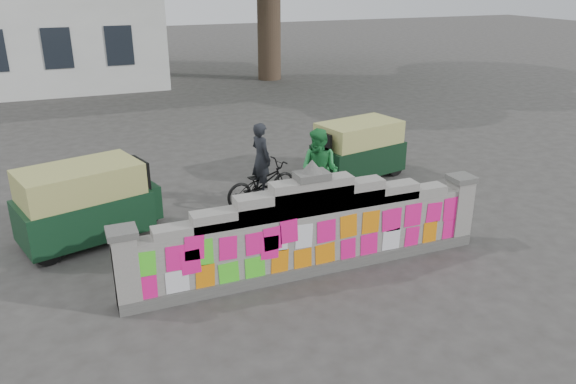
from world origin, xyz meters
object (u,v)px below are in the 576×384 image
Objects in this scene: cyclist_bike at (262,183)px; rickshaw_left at (86,202)px; pedestrian at (319,171)px; rickshaw_right at (356,149)px; cyclist_rider at (261,169)px.

rickshaw_left is (-3.67, -0.51, 0.31)m from cyclist_bike.
rickshaw_left reaches higher than cyclist_bike.
pedestrian is 2.36m from rickshaw_right.
cyclist_rider reaches higher than rickshaw_right.
cyclist_rider is at bearing -166.33° from pedestrian.
cyclist_bike is 1.38m from pedestrian.
cyclist_bike is 2.87m from rickshaw_right.
rickshaw_right reaches higher than cyclist_bike.
cyclist_rider reaches higher than rickshaw_left.
rickshaw_left is at bearing -130.29° from pedestrian.
rickshaw_left is (-3.67, -0.51, -0.02)m from cyclist_rider.
cyclist_bike is 3.72m from rickshaw_left.
cyclist_bike is 0.68× the size of rickshaw_right.
cyclist_rider is 0.88× the size of pedestrian.
cyclist_bike is at bearing 2.82° from rickshaw_right.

